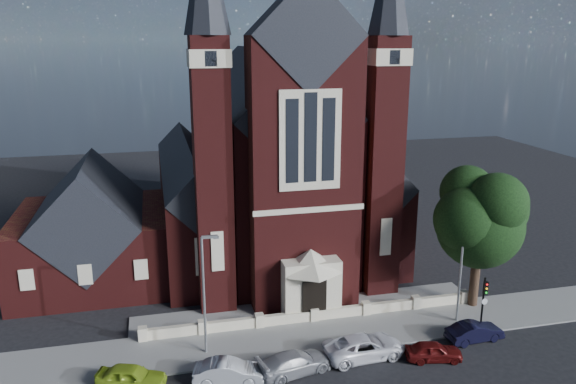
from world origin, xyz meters
name	(u,v)px	position (x,y,z in m)	size (l,w,h in m)	color
ground	(287,275)	(0.00, 15.00, 0.00)	(120.00, 120.00, 0.00)	black
pavement_strip	(322,335)	(0.00, 4.50, 0.00)	(60.00, 5.00, 0.12)	gray
forecourt_paving	(306,309)	(0.00, 8.50, 0.00)	(26.00, 3.00, 0.14)	gray
forecourt_wall	(314,321)	(0.00, 6.50, 0.00)	(24.00, 0.40, 0.90)	beige
church	(267,164)	(0.00, 22.94, 8.19)	(20.01, 34.90, 29.20)	#481413
parish_hall	(92,235)	(-16.00, 18.00, 4.01)	(12.00, 12.20, 10.24)	#481413
street_tree	(484,220)	(12.60, 5.71, 6.96)	(6.40, 6.60, 10.70)	black
street_lamp_left	(205,288)	(-7.91, 4.00, 4.60)	(1.16, 0.22, 8.09)	gray
street_lamp_right	(462,262)	(10.09, 4.00, 4.60)	(1.16, 0.22, 8.09)	gray
traffic_signal	(484,297)	(11.00, 2.43, 2.58)	(0.28, 0.42, 4.00)	black
car_lime_van	(131,377)	(-12.61, 1.33, 0.70)	(1.64, 4.09, 1.39)	#92B624
car_silver_a	(229,372)	(-6.99, 0.51, 0.69)	(1.46, 4.20, 1.38)	#B4B7BC
car_silver_b	(295,363)	(-2.96, 0.53, 0.69)	(1.92, 4.73, 1.37)	#97989E
car_white_suv	(364,347)	(1.81, 1.19, 0.73)	(2.43, 5.28, 1.47)	white
car_dark_red	(434,351)	(5.98, -0.16, 0.61)	(1.45, 3.60, 1.23)	#560F0E
car_navy	(475,332)	(9.81, 1.35, 0.65)	(1.38, 3.96, 1.30)	black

